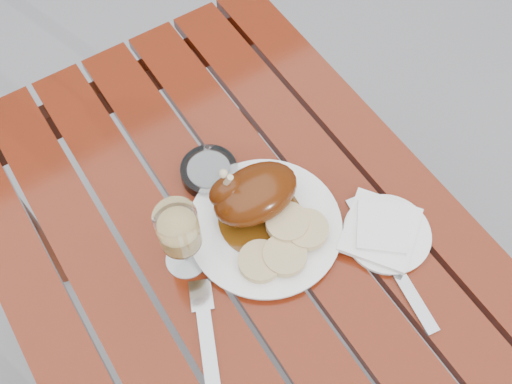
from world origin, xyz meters
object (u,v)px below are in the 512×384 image
table (250,322)px  side_plate (387,234)px  ashtray (209,172)px  dinner_plate (265,227)px  wine_glass (181,240)px

table → side_plate: bearing=-21.6°
table → ashtray: 0.44m
side_plate → dinner_plate: bearing=143.3°
side_plate → ashtray: bearing=125.5°
wine_glass → side_plate: size_ratio=1.09×
wine_glass → dinner_plate: bearing=-9.6°
dinner_plate → side_plate: size_ratio=1.76×
table → ashtray: (0.03, 0.19, 0.39)m
ashtray → dinner_plate: bearing=-80.3°
table → dinner_plate: bearing=32.7°
wine_glass → ashtray: size_ratio=1.59×
side_plate → table: bearing=158.4°
table → ashtray: size_ratio=10.95×
dinner_plate → side_plate: 0.22m
side_plate → wine_glass: bearing=154.3°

